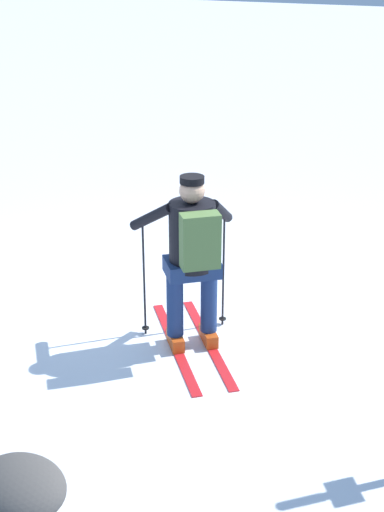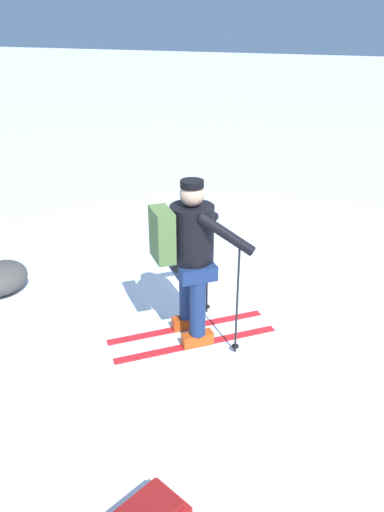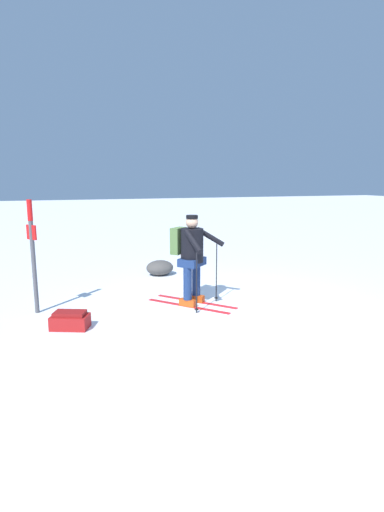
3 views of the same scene
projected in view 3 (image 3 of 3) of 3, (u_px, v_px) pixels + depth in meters
name	position (u px, v px, depth m)	size (l,w,h in m)	color
ground_plane	(226.00, 310.00, 6.88)	(80.00, 80.00, 0.00)	white
skier	(191.00, 253.00, 7.03)	(1.38, 1.50, 1.61)	red
dropped_backpack	(70.00, 320.00, 6.00)	(0.63, 0.50, 0.27)	maroon
trail_marker	(33.00, 247.00, 6.52)	(0.16, 0.21, 1.90)	#4C4C51
rock_boulder	(160.00, 268.00, 9.36)	(0.64, 0.54, 0.35)	#474442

